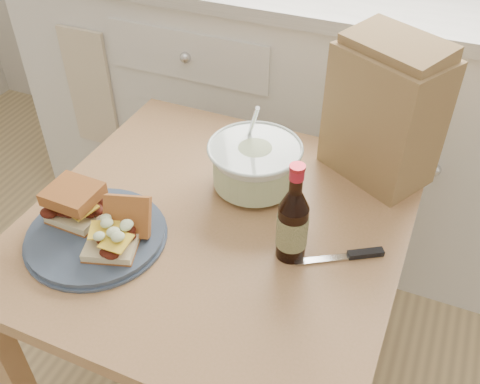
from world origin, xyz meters
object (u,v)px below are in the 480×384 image
at_px(paper_bag, 384,116).
at_px(coleslaw_bowl, 255,167).
at_px(beer_bottle, 293,223).
at_px(dining_table, 217,251).
at_px(plate, 96,235).

bearing_deg(paper_bag, coleslaw_bowl, -116.17).
relative_size(coleslaw_bowl, beer_bottle, 0.96).
height_order(coleslaw_bowl, beer_bottle, beer_bottle).
bearing_deg(dining_table, coleslaw_bowl, 77.46).
xyz_separation_m(plate, paper_bag, (0.49, 0.47, 0.15)).
height_order(plate, paper_bag, paper_bag).
height_order(dining_table, paper_bag, paper_bag).
bearing_deg(coleslaw_bowl, beer_bottle, -49.67).
bearing_deg(beer_bottle, plate, 172.33).
relative_size(plate, coleslaw_bowl, 1.33).
bearing_deg(dining_table, plate, -143.67).
relative_size(plate, paper_bag, 0.93).
distance_m(coleslaw_bowl, beer_bottle, 0.24).
xyz_separation_m(plate, beer_bottle, (0.40, 0.12, 0.08)).
height_order(plate, beer_bottle, beer_bottle).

